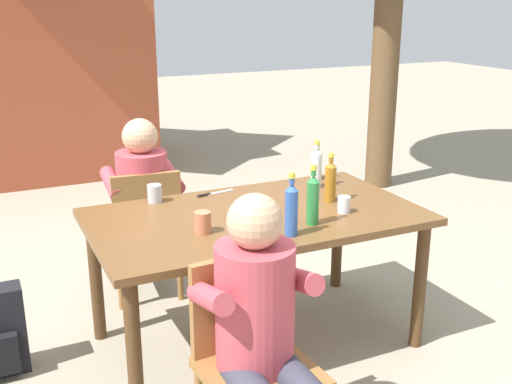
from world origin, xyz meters
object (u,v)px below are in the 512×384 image
(cup_steel, at_px, (155,194))
(chair_far_left, at_px, (145,227))
(cup_glass, at_px, (344,205))
(brick_kiosk, at_px, (40,33))
(bottle_amber, at_px, (330,181))
(chair_near_left, at_px, (251,351))
(person_in_plaid_shirt, at_px, (140,197))
(bottle_green, at_px, (313,199))
(table_knife, at_px, (213,194))
(bottle_clear, at_px, (316,167))
(person_in_white_shirt, at_px, (263,327))
(bottle_blue, at_px, (291,209))
(dining_table, at_px, (256,228))
(bottle_olive, at_px, (317,164))
(cup_terracotta, at_px, (203,222))

(cup_steel, bearing_deg, chair_far_left, 84.96)
(cup_glass, xyz_separation_m, brick_kiosk, (-0.94, 4.67, 0.69))
(bottle_amber, bearing_deg, brick_kiosk, 102.23)
(chair_near_left, height_order, person_in_plaid_shirt, person_in_plaid_shirt)
(bottle_green, distance_m, cup_steel, 0.93)
(table_knife, bearing_deg, bottle_clear, -12.08)
(cup_steel, distance_m, cup_glass, 1.06)
(cup_steel, bearing_deg, person_in_plaid_shirt, 85.20)
(person_in_white_shirt, xyz_separation_m, cup_steel, (-0.04, 1.32, 0.17))
(bottle_blue, height_order, cup_glass, bottle_blue)
(chair_far_left, xyz_separation_m, bottle_clear, (0.94, -0.52, 0.41))
(person_in_white_shirt, relative_size, bottle_amber, 4.20)
(dining_table, distance_m, person_in_white_shirt, 0.99)
(bottle_clear, xyz_separation_m, cup_glass, (-0.10, -0.47, -0.08))
(dining_table, xyz_separation_m, person_in_white_shirt, (-0.40, -0.91, -0.03))
(bottle_clear, relative_size, bottle_olive, 1.26)
(dining_table, distance_m, cup_glass, 0.49)
(person_in_white_shirt, xyz_separation_m, bottle_clear, (0.93, 1.19, 0.25))
(bottle_clear, relative_size, brick_kiosk, 0.10)
(chair_near_left, xyz_separation_m, person_in_white_shirt, (0.01, -0.11, 0.17))
(chair_far_left, height_order, bottle_olive, bottle_olive)
(chair_far_left, bearing_deg, cup_terracotta, -87.26)
(brick_kiosk, bearing_deg, bottle_amber, -77.77)
(person_in_plaid_shirt, bearing_deg, bottle_green, -63.55)
(chair_near_left, distance_m, bottle_green, 0.90)
(bottle_green, bearing_deg, bottle_amber, 45.18)
(cup_glass, bearing_deg, cup_terracotta, 177.02)
(table_knife, bearing_deg, chair_far_left, 129.14)
(person_in_plaid_shirt, height_order, cup_terracotta, person_in_plaid_shirt)
(chair_far_left, xyz_separation_m, bottle_olive, (1.03, -0.37, 0.39))
(bottle_green, xyz_separation_m, cup_terracotta, (-0.55, 0.12, -0.08))
(cup_steel, relative_size, cup_glass, 1.14)
(bottle_clear, distance_m, cup_steel, 0.98)
(bottle_amber, distance_m, cup_glass, 0.21)
(cup_glass, bearing_deg, chair_near_left, -143.68)
(person_in_white_shirt, relative_size, bottle_blue, 3.73)
(person_in_plaid_shirt, bearing_deg, bottle_blue, -71.96)
(person_in_white_shirt, xyz_separation_m, bottle_olive, (1.02, 1.34, 0.22))
(bottle_green, xyz_separation_m, bottle_clear, (0.34, 0.55, -0.01))
(person_in_plaid_shirt, relative_size, bottle_green, 3.79)
(dining_table, height_order, bottle_green, bottle_green)
(chair_far_left, bearing_deg, bottle_clear, -29.09)
(bottle_olive, xyz_separation_m, cup_terracotta, (-0.98, -0.57, -0.05))
(bottle_olive, height_order, table_knife, bottle_olive)
(cup_steel, relative_size, table_knife, 0.42)
(person_in_white_shirt, bearing_deg, person_in_plaid_shirt, 90.00)
(bottle_olive, bearing_deg, bottle_clear, -121.99)
(bottle_green, bearing_deg, chair_far_left, 119.04)
(bottle_amber, xyz_separation_m, brick_kiosk, (-0.97, 4.48, 0.61))
(dining_table, xyz_separation_m, bottle_green, (0.19, -0.27, 0.22))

